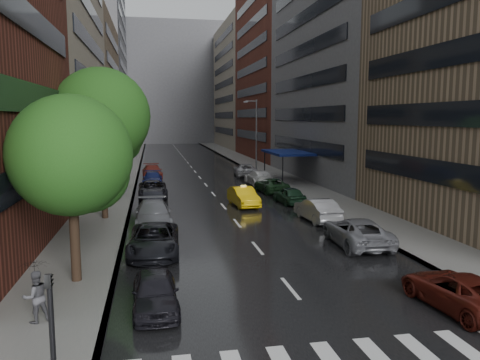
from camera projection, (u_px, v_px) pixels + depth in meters
name	position (u px, v px, depth m)	size (l,w,h in m)	color
ground	(326.00, 333.00, 15.07)	(220.00, 220.00, 0.00)	gray
road	(192.00, 168.00, 63.77)	(14.00, 140.00, 0.01)	black
sidewalk_left	(125.00, 169.00, 62.10)	(4.00, 140.00, 0.15)	gray
sidewalk_right	(257.00, 167.00, 65.42)	(4.00, 140.00, 0.15)	gray
buildings_left	(82.00, 54.00, 67.45)	(8.00, 108.00, 38.00)	maroon
buildings_right	(286.00, 64.00, 71.07)	(8.05, 109.10, 36.00)	#937A5B
building_far	(170.00, 84.00, 127.87)	(40.00, 14.00, 32.00)	slate
tree_near	(71.00, 156.00, 18.80)	(4.92, 4.92, 7.83)	#382619
tree_mid	(101.00, 116.00, 30.74)	(6.37, 6.37, 10.16)	#382619
tree_far	(118.00, 138.00, 45.23)	(4.49, 4.49, 7.16)	#382619
taxi	(243.00, 197.00, 36.56)	(1.58, 4.52, 1.49)	yellow
parked_cars_left	(153.00, 198.00, 35.74)	(2.74, 42.37, 1.60)	black
parked_cars_right	(289.00, 195.00, 37.62)	(3.00, 44.49, 1.53)	#541810
ped_black_umbrella	(35.00, 286.00, 15.36)	(1.07, 1.00, 2.09)	#535258
traffic_light	(52.00, 335.00, 10.06)	(0.18, 0.15, 3.45)	black
street_lamp_left	(125.00, 140.00, 42.22)	(1.74, 0.22, 9.00)	gray
street_lamp_right	(256.00, 133.00, 59.67)	(1.74, 0.22, 9.00)	gray
awning	(287.00, 153.00, 50.40)	(4.00, 8.00, 3.12)	navy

